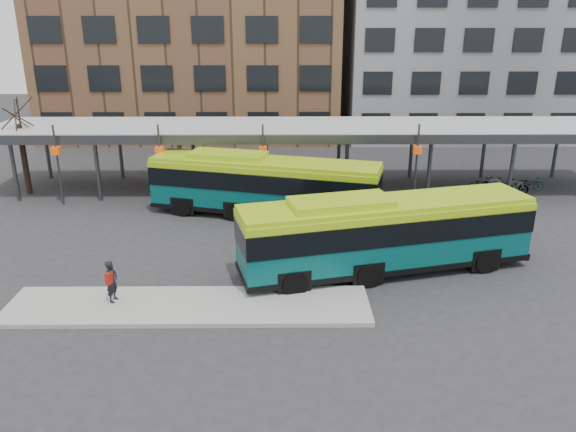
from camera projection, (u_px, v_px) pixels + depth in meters
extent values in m
plane|color=#28282B|center=(325.00, 274.00, 24.59)|extent=(120.00, 120.00, 0.00)
cube|color=gray|center=(189.00, 306.00, 21.69)|extent=(14.00, 3.00, 0.18)
cube|color=#999B9E|center=(312.00, 127.00, 35.48)|extent=(40.00, 6.00, 0.35)
cube|color=#383A3D|center=(314.00, 140.00, 32.70)|extent=(40.00, 0.15, 0.55)
cylinder|color=#383A3D|center=(14.00, 170.00, 33.69)|extent=(0.24, 0.24, 3.80)
cylinder|color=#383A3D|center=(47.00, 151.00, 38.40)|extent=(0.24, 0.24, 3.80)
cylinder|color=#383A3D|center=(98.00, 170.00, 33.73)|extent=(0.24, 0.24, 3.80)
cylinder|color=#383A3D|center=(120.00, 151.00, 38.44)|extent=(0.24, 0.24, 3.80)
cylinder|color=#383A3D|center=(181.00, 170.00, 33.77)|extent=(0.24, 0.24, 3.80)
cylinder|color=#383A3D|center=(193.00, 151.00, 38.48)|extent=(0.24, 0.24, 3.80)
cylinder|color=#383A3D|center=(264.00, 170.00, 33.81)|extent=(0.24, 0.24, 3.80)
cylinder|color=#383A3D|center=(266.00, 151.00, 38.51)|extent=(0.24, 0.24, 3.80)
cylinder|color=#383A3D|center=(347.00, 170.00, 33.85)|extent=(0.24, 0.24, 3.80)
cylinder|color=#383A3D|center=(339.00, 151.00, 38.55)|extent=(0.24, 0.24, 3.80)
cylinder|color=#383A3D|center=(429.00, 170.00, 33.89)|extent=(0.24, 0.24, 3.80)
cylinder|color=#383A3D|center=(411.00, 151.00, 38.59)|extent=(0.24, 0.24, 3.80)
cylinder|color=#383A3D|center=(511.00, 169.00, 33.93)|extent=(0.24, 0.24, 3.80)
cylinder|color=#383A3D|center=(484.00, 151.00, 38.63)|extent=(0.24, 0.24, 3.80)
cylinder|color=#383A3D|center=(556.00, 150.00, 38.67)|extent=(0.24, 0.24, 3.80)
cylinder|color=#383A3D|center=(58.00, 166.00, 32.79)|extent=(0.12, 0.12, 4.80)
cube|color=#C5430B|center=(56.00, 151.00, 32.49)|extent=(0.45, 0.45, 0.45)
cylinder|color=#383A3D|center=(161.00, 165.00, 32.84)|extent=(0.12, 0.12, 4.80)
cube|color=#C5430B|center=(160.00, 150.00, 32.54)|extent=(0.45, 0.45, 0.45)
cylinder|color=#383A3D|center=(263.00, 165.00, 32.89)|extent=(0.12, 0.12, 4.80)
cube|color=#C5430B|center=(263.00, 150.00, 32.58)|extent=(0.45, 0.45, 0.45)
cylinder|color=#383A3D|center=(416.00, 165.00, 32.96)|extent=(0.12, 0.12, 4.80)
cube|color=#C5430B|center=(417.00, 150.00, 32.65)|extent=(0.45, 0.45, 0.45)
cylinder|color=black|center=(24.00, 159.00, 35.00)|extent=(0.36, 0.36, 4.40)
cylinder|color=black|center=(19.00, 118.00, 34.12)|extent=(0.08, 1.63, 1.59)
cylinder|color=black|center=(18.00, 118.00, 34.22)|extent=(1.63, 0.13, 1.59)
cylinder|color=black|center=(16.00, 118.00, 34.12)|extent=(0.15, 1.63, 1.59)
cylinder|color=black|center=(17.00, 118.00, 34.03)|extent=(1.63, 0.10, 1.59)
cube|color=brown|center=(193.00, 12.00, 50.92)|extent=(26.00, 14.00, 22.00)
cube|color=slate|center=(477.00, 23.00, 51.46)|extent=(24.00, 14.00, 20.00)
cube|color=#06494A|center=(386.00, 235.00, 24.33)|extent=(13.01, 5.73, 2.66)
cube|color=black|center=(386.00, 224.00, 24.15)|extent=(13.08, 5.80, 1.01)
cube|color=#98BE13|center=(388.00, 204.00, 23.84)|extent=(12.98, 5.63, 0.21)
cube|color=#98BE13|center=(341.00, 203.00, 23.26)|extent=(4.59, 2.90, 0.37)
cube|color=black|center=(384.00, 260.00, 24.73)|extent=(13.09, 5.81, 0.25)
cylinder|color=black|center=(486.00, 261.00, 24.57)|extent=(1.11, 0.57, 1.06)
cylinder|color=black|center=(455.00, 240.00, 26.93)|extent=(1.11, 0.57, 1.06)
cylinder|color=black|center=(369.00, 275.00, 23.24)|extent=(1.11, 0.57, 1.06)
cylinder|color=black|center=(347.00, 251.00, 25.60)|extent=(1.11, 0.57, 1.06)
cylinder|color=black|center=(294.00, 284.00, 22.47)|extent=(1.11, 0.57, 1.06)
cylinder|color=black|center=(279.00, 259.00, 24.83)|extent=(1.11, 0.57, 1.06)
cube|color=#06494A|center=(264.00, 187.00, 31.21)|extent=(12.94, 5.93, 2.64)
cube|color=black|center=(264.00, 178.00, 31.04)|extent=(13.01, 6.01, 1.01)
cube|color=#98BE13|center=(264.00, 162.00, 30.73)|extent=(12.91, 5.83, 0.21)
cube|color=#98BE13|center=(228.00, 156.00, 31.18)|extent=(4.59, 2.96, 0.37)
cube|color=black|center=(265.00, 207.00, 31.62)|extent=(13.02, 6.01, 0.25)
cylinder|color=black|center=(334.00, 221.00, 29.40)|extent=(1.10, 0.59, 1.06)
cylinder|color=black|center=(343.00, 206.00, 31.75)|extent=(1.10, 0.59, 1.06)
cylinder|color=black|center=(236.00, 212.00, 30.74)|extent=(1.10, 0.59, 1.06)
cylinder|color=black|center=(251.00, 198.00, 33.09)|extent=(1.10, 0.59, 1.06)
cylinder|color=black|center=(182.00, 207.00, 31.52)|extent=(1.10, 0.59, 1.06)
cylinder|color=black|center=(201.00, 194.00, 33.86)|extent=(1.10, 0.59, 1.06)
imported|color=black|center=(112.00, 281.00, 21.62)|extent=(0.51, 0.68, 1.69)
cube|color=maroon|center=(109.00, 278.00, 21.38)|extent=(0.23, 0.34, 0.45)
imported|color=slate|center=(480.00, 184.00, 36.00)|extent=(1.87, 0.97, 0.93)
imported|color=slate|center=(494.00, 184.00, 35.94)|extent=(1.59, 0.49, 0.95)
imported|color=slate|center=(505.00, 186.00, 35.69)|extent=(1.76, 0.98, 0.88)
imported|color=slate|center=(516.00, 186.00, 35.55)|extent=(1.63, 0.88, 0.94)
imported|color=slate|center=(529.00, 184.00, 36.21)|extent=(1.78, 0.90, 0.89)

